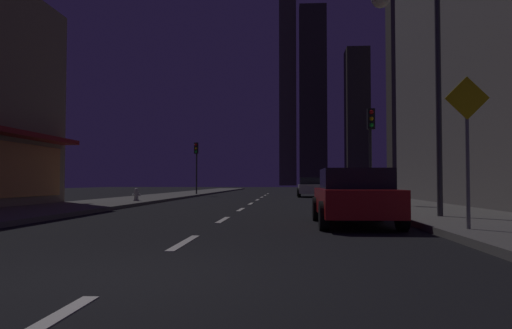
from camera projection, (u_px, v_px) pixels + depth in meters
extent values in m
cube|color=black|center=(264.00, 197.00, 37.36)|extent=(78.00, 136.00, 0.10)
cube|color=#605E59|center=(353.00, 195.00, 36.89)|extent=(4.00, 76.00, 0.15)
cube|color=#605E59|center=(177.00, 195.00, 37.83)|extent=(4.00, 76.00, 0.15)
cube|color=silver|center=(184.00, 243.00, 8.64)|extent=(0.16, 2.20, 0.01)
cube|color=silver|center=(223.00, 220.00, 13.83)|extent=(0.16, 2.20, 0.01)
cube|color=silver|center=(241.00, 210.00, 19.01)|extent=(0.16, 2.20, 0.01)
cube|color=silver|center=(251.00, 204.00, 24.20)|extent=(0.16, 2.20, 0.01)
cube|color=silver|center=(257.00, 200.00, 29.38)|extent=(0.16, 2.20, 0.01)
cube|color=silver|center=(262.00, 197.00, 34.57)|extent=(0.16, 2.20, 0.01)
cube|color=silver|center=(265.00, 195.00, 39.75)|extent=(0.16, 2.20, 0.01)
cube|color=silver|center=(268.00, 194.00, 44.94)|extent=(0.16, 2.20, 0.01)
cube|color=#4B4738|center=(288.00, 68.00, 159.12)|extent=(5.61, 7.88, 78.90)
cube|color=#343127|center=(313.00, 95.00, 155.22)|extent=(8.82, 5.45, 59.29)
cube|color=#373429|center=(357.00, 118.00, 133.21)|extent=(6.39, 7.81, 38.62)
cube|color=#504C3C|center=(400.00, 57.00, 116.28)|extent=(5.63, 6.42, 63.67)
cube|color=#B21919|center=(354.00, 201.00, 12.18)|extent=(1.80, 4.20, 0.65)
cube|color=black|center=(355.00, 180.00, 12.00)|extent=(1.64, 2.00, 0.55)
cylinder|color=black|center=(317.00, 209.00, 13.62)|extent=(0.22, 0.68, 0.68)
cylinder|color=black|center=(378.00, 209.00, 13.50)|extent=(0.22, 0.68, 0.68)
cylinder|color=black|center=(324.00, 216.00, 10.83)|extent=(0.22, 0.68, 0.68)
cylinder|color=black|center=(402.00, 216.00, 10.71)|extent=(0.22, 0.68, 0.68)
sphere|color=white|center=(326.00, 197.00, 14.26)|extent=(0.18, 0.18, 0.18)
sphere|color=white|center=(363.00, 197.00, 14.19)|extent=(0.18, 0.18, 0.18)
cube|color=silver|center=(311.00, 189.00, 35.47)|extent=(1.80, 4.20, 0.65)
cube|color=black|center=(311.00, 181.00, 35.29)|extent=(1.64, 2.00, 0.55)
cylinder|color=black|center=(298.00, 192.00, 36.91)|extent=(0.22, 0.68, 0.68)
cylinder|color=black|center=(321.00, 192.00, 36.79)|extent=(0.22, 0.68, 0.68)
cylinder|color=black|center=(299.00, 193.00, 34.12)|extent=(0.22, 0.68, 0.68)
cylinder|color=black|center=(324.00, 193.00, 34.00)|extent=(0.22, 0.68, 0.68)
sphere|color=white|center=(302.00, 188.00, 37.55)|extent=(0.18, 0.18, 0.18)
sphere|color=white|center=(316.00, 188.00, 37.47)|extent=(0.18, 0.18, 0.18)
cylinder|color=#B2B2B2|center=(136.00, 195.00, 24.35)|extent=(0.22, 0.22, 0.55)
sphere|color=#B2B2B2|center=(136.00, 190.00, 24.36)|extent=(0.21, 0.21, 0.21)
cylinder|color=#B2B2B2|center=(136.00, 200.00, 24.34)|extent=(0.30, 0.30, 0.06)
cylinder|color=#B2B2B2|center=(133.00, 195.00, 24.36)|extent=(0.10, 0.10, 0.10)
cylinder|color=#B2B2B2|center=(139.00, 195.00, 24.34)|extent=(0.10, 0.10, 0.10)
cylinder|color=#2D2D2D|center=(370.00, 156.00, 20.63)|extent=(0.12, 0.12, 4.20)
cube|color=black|center=(371.00, 119.00, 20.49)|extent=(0.32, 0.24, 0.90)
sphere|color=red|center=(371.00, 112.00, 20.37)|extent=(0.18, 0.18, 0.18)
sphere|color=#F2B20C|center=(371.00, 119.00, 20.36)|extent=(0.18, 0.18, 0.18)
sphere|color=#19D833|center=(372.00, 125.00, 20.35)|extent=(0.18, 0.18, 0.18)
cylinder|color=#2D2D2D|center=(197.00, 168.00, 38.39)|extent=(0.12, 0.12, 4.20)
cube|color=black|center=(196.00, 148.00, 38.25)|extent=(0.32, 0.24, 0.90)
sphere|color=red|center=(196.00, 145.00, 38.13)|extent=(0.18, 0.18, 0.18)
sphere|color=#F2B20C|center=(196.00, 148.00, 38.12)|extent=(0.18, 0.18, 0.18)
sphere|color=#19D833|center=(196.00, 152.00, 38.11)|extent=(0.18, 0.18, 0.18)
cylinder|color=#38383D|center=(439.00, 102.00, 13.50)|extent=(0.16, 0.16, 6.50)
cylinder|color=slate|center=(468.00, 171.00, 9.75)|extent=(0.08, 0.08, 2.40)
cube|color=yellow|center=(467.00, 98.00, 9.78)|extent=(0.91, 0.03, 0.91)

